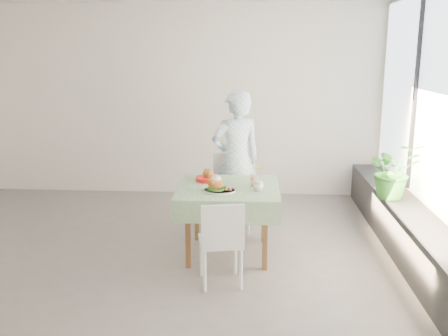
# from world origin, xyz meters

# --- Properties ---
(floor) EXTENTS (6.00, 6.00, 0.00)m
(floor) POSITION_xyz_m (0.00, 0.00, 0.00)
(floor) COLOR #5B5856
(floor) RESTS_ON ground
(wall_back) EXTENTS (6.00, 0.02, 2.80)m
(wall_back) POSITION_xyz_m (0.00, 2.50, 1.40)
(wall_back) COLOR silver
(wall_back) RESTS_ON ground
(wall_front) EXTENTS (6.00, 0.02, 2.80)m
(wall_front) POSITION_xyz_m (0.00, -2.50, 1.40)
(wall_front) COLOR silver
(wall_front) RESTS_ON ground
(wall_right) EXTENTS (0.02, 5.00, 2.80)m
(wall_right) POSITION_xyz_m (3.00, 0.00, 1.40)
(wall_right) COLOR silver
(wall_right) RESTS_ON ground
(window_pane) EXTENTS (0.01, 4.80, 2.18)m
(window_pane) POSITION_xyz_m (2.97, 0.00, 1.65)
(window_pane) COLOR #D1E0F9
(window_pane) RESTS_ON ground
(window_ledge) EXTENTS (0.40, 4.80, 0.50)m
(window_ledge) POSITION_xyz_m (2.80, 0.00, 0.25)
(window_ledge) COLOR black
(window_ledge) RESTS_ON ground
(cafe_table) EXTENTS (1.04, 1.04, 0.74)m
(cafe_table) POSITION_xyz_m (0.89, 0.14, 0.46)
(cafe_table) COLOR brown
(cafe_table) RESTS_ON ground
(chair_far) EXTENTS (0.48, 0.48, 0.91)m
(chair_far) POSITION_xyz_m (0.89, 0.90, 0.28)
(chair_far) COLOR white
(chair_far) RESTS_ON ground
(chair_near) EXTENTS (0.45, 0.45, 0.81)m
(chair_near) POSITION_xyz_m (0.86, -0.57, 0.25)
(chair_near) COLOR white
(chair_near) RESTS_ON ground
(diner) EXTENTS (0.72, 0.61, 1.68)m
(diner) POSITION_xyz_m (0.94, 0.99, 0.84)
(diner) COLOR #94CAEE
(diner) RESTS_ON ground
(main_dish) EXTENTS (0.33, 0.33, 0.17)m
(main_dish) POSITION_xyz_m (0.79, -0.05, 0.80)
(main_dish) COLOR white
(main_dish) RESTS_ON cafe_table
(juice_cup_orange) EXTENTS (0.09, 0.09, 0.26)m
(juice_cup_orange) POSITION_xyz_m (1.16, 0.18, 0.80)
(juice_cup_orange) COLOR white
(juice_cup_orange) RESTS_ON cafe_table
(juice_cup_lemonade) EXTENTS (0.10, 0.10, 0.28)m
(juice_cup_lemonade) POSITION_xyz_m (1.20, 0.01, 0.81)
(juice_cup_lemonade) COLOR white
(juice_cup_lemonade) RESTS_ON cafe_table
(second_dish) EXTENTS (0.27, 0.27, 0.13)m
(second_dish) POSITION_xyz_m (0.65, 0.38, 0.78)
(second_dish) COLOR red
(second_dish) RESTS_ON cafe_table
(potted_plant) EXTENTS (0.69, 0.64, 0.64)m
(potted_plant) POSITION_xyz_m (2.70, 0.67, 0.82)
(potted_plant) COLOR #2E7326
(potted_plant) RESTS_ON window_ledge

